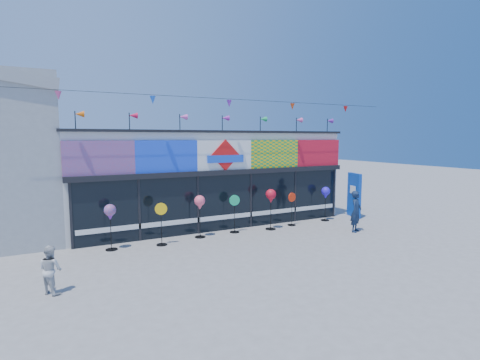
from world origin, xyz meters
TOP-DOWN VIEW (x-y plane):
  - ground at (0.00, 0.00)m, footprint 80.00×80.00m
  - kite_shop at (0.00, 5.94)m, footprint 16.00×5.70m
  - blue_sign at (6.63, 2.90)m, footprint 0.43×1.06m
  - spinner_0 at (-4.63, 2.68)m, footprint 0.40×0.40m
  - spinner_1 at (-2.95, 2.46)m, footprint 0.42×0.39m
  - spinner_2 at (-1.35, 2.80)m, footprint 0.41×0.41m
  - spinner_3 at (0.16, 2.86)m, footprint 0.43×0.39m
  - spinner_4 at (1.72, 2.62)m, footprint 0.43×0.43m
  - spinner_5 at (2.92, 2.81)m, footprint 0.40×0.37m
  - spinner_6 at (4.84, 2.88)m, footprint 0.40×0.40m
  - adult_man at (4.57, 0.69)m, footprint 0.73×0.65m
  - child at (-6.50, -0.37)m, footprint 0.62×0.67m

SIDE VIEW (x-z plane):
  - ground at x=0.00m, z-range 0.00..0.00m
  - child at x=-6.50m, z-range 0.00..1.20m
  - spinner_5 at x=2.92m, z-range 0.04..1.48m
  - spinner_1 at x=-2.95m, z-range 0.04..1.57m
  - spinner_3 at x=0.16m, z-range 0.04..1.57m
  - adult_man at x=4.57m, z-range 0.00..1.67m
  - blue_sign at x=6.63m, z-range 0.01..2.12m
  - spinner_6 at x=4.84m, z-range 0.47..2.04m
  - spinner_0 at x=-4.63m, z-range 0.47..2.05m
  - spinner_2 at x=-1.35m, z-range 0.49..2.12m
  - spinner_4 at x=1.72m, z-range 0.51..2.20m
  - kite_shop at x=0.00m, z-range -0.61..4.70m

